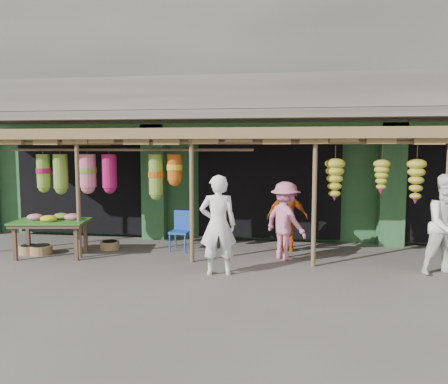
# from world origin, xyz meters

# --- Properties ---
(ground) EXTENTS (80.00, 80.00, 0.00)m
(ground) POSITION_xyz_m (0.00, 0.00, 0.00)
(ground) COLOR #514C47
(ground) RESTS_ON ground
(building) EXTENTS (16.40, 6.80, 7.00)m
(building) POSITION_xyz_m (-0.00, 4.87, 3.37)
(building) COLOR gray
(building) RESTS_ON ground
(awning) EXTENTS (14.00, 2.70, 2.79)m
(awning) POSITION_xyz_m (-0.16, 0.80, 2.57)
(awning) COLOR brown
(awning) RESTS_ON ground
(flower_table) EXTENTS (1.69, 1.14, 0.94)m
(flower_table) POSITION_xyz_m (-4.65, -0.17, 0.76)
(flower_table) COLOR brown
(flower_table) RESTS_ON ground
(blue_chair) EXTENTS (0.48, 0.49, 0.92)m
(blue_chair) POSITION_xyz_m (-1.99, 0.87, 0.51)
(blue_chair) COLOR #1B49B5
(blue_chair) RESTS_ON ground
(basket_left) EXTENTS (0.54, 0.54, 0.19)m
(basket_left) POSITION_xyz_m (-3.68, 0.68, 0.09)
(basket_left) COLOR olive
(basket_left) RESTS_ON ground
(basket_mid) EXTENTS (0.64, 0.64, 0.19)m
(basket_mid) POSITION_xyz_m (-5.05, 0.01, 0.10)
(basket_mid) COLOR #A17148
(basket_mid) RESTS_ON ground
(basket_right) EXTENTS (0.44, 0.44, 0.19)m
(basket_right) POSITION_xyz_m (-5.33, -0.01, 0.10)
(basket_right) COLOR olive
(basket_right) RESTS_ON ground
(person_front) EXTENTS (0.76, 0.57, 1.89)m
(person_front) POSITION_xyz_m (-0.82, -1.03, 0.95)
(person_front) COLOR white
(person_front) RESTS_ON ground
(person_right) EXTENTS (1.06, 0.90, 1.91)m
(person_right) POSITION_xyz_m (3.43, -0.51, 0.95)
(person_right) COLOR white
(person_right) RESTS_ON ground
(person_vendor) EXTENTS (0.95, 0.43, 1.59)m
(person_vendor) POSITION_xyz_m (0.48, 1.05, 0.80)
(person_vendor) COLOR #CA5913
(person_vendor) RESTS_ON ground
(person_shopper) EXTENTS (1.20, 1.20, 1.67)m
(person_shopper) POSITION_xyz_m (0.44, 0.33, 0.84)
(person_shopper) COLOR pink
(person_shopper) RESTS_ON ground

